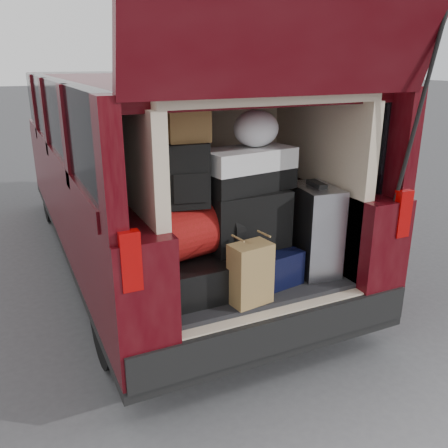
{
  "coord_description": "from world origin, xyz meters",
  "views": [
    {
      "loc": [
        -1.34,
        -2.39,
        1.92
      ],
      "look_at": [
        -0.12,
        0.2,
        0.93
      ],
      "focal_mm": 38.0,
      "sensor_mm": 36.0,
      "label": 1
    }
  ],
  "objects_px": {
    "backpack": "(186,175)",
    "twotone_duffel": "(247,169)",
    "navy_hardshell": "(255,262)",
    "kraft_bag": "(250,274)",
    "silver_roller": "(314,230)",
    "black_soft_case": "(246,219)",
    "red_duffel": "(194,230)",
    "black_hardshell": "(193,273)"
  },
  "relations": [
    {
      "from": "black_soft_case",
      "to": "backpack",
      "type": "relative_size",
      "value": 1.36
    },
    {
      "from": "silver_roller",
      "to": "black_soft_case",
      "type": "relative_size",
      "value": 1.16
    },
    {
      "from": "navy_hardshell",
      "to": "black_hardshell",
      "type": "bearing_deg",
      "value": 168.7
    },
    {
      "from": "twotone_duffel",
      "to": "navy_hardshell",
      "type": "bearing_deg",
      "value": -77.52
    },
    {
      "from": "navy_hardshell",
      "to": "backpack",
      "type": "xyz_separation_m",
      "value": [
        -0.46,
        0.02,
        0.63
      ]
    },
    {
      "from": "red_duffel",
      "to": "backpack",
      "type": "relative_size",
      "value": 1.32
    },
    {
      "from": "kraft_bag",
      "to": "red_duffel",
      "type": "distance_m",
      "value": 0.44
    },
    {
      "from": "black_soft_case",
      "to": "backpack",
      "type": "bearing_deg",
      "value": -178.51
    },
    {
      "from": "black_soft_case",
      "to": "twotone_duffel",
      "type": "bearing_deg",
      "value": 62.34
    },
    {
      "from": "navy_hardshell",
      "to": "black_soft_case",
      "type": "distance_m",
      "value": 0.3
    },
    {
      "from": "silver_roller",
      "to": "black_soft_case",
      "type": "height_order",
      "value": "silver_roller"
    },
    {
      "from": "black_hardshell",
      "to": "black_soft_case",
      "type": "height_order",
      "value": "black_soft_case"
    },
    {
      "from": "black_soft_case",
      "to": "kraft_bag",
      "type": "bearing_deg",
      "value": -114.53
    },
    {
      "from": "backpack",
      "to": "twotone_duffel",
      "type": "xyz_separation_m",
      "value": [
        0.43,
        0.06,
        -0.01
      ]
    },
    {
      "from": "silver_roller",
      "to": "black_soft_case",
      "type": "xyz_separation_m",
      "value": [
        -0.46,
        0.1,
        0.11
      ]
    },
    {
      "from": "navy_hardshell",
      "to": "kraft_bag",
      "type": "xyz_separation_m",
      "value": [
        -0.19,
        -0.29,
        0.07
      ]
    },
    {
      "from": "black_soft_case",
      "to": "silver_roller",
      "type": "bearing_deg",
      "value": -13.66
    },
    {
      "from": "black_hardshell",
      "to": "twotone_duffel",
      "type": "relative_size",
      "value": 0.95
    },
    {
      "from": "navy_hardshell",
      "to": "backpack",
      "type": "bearing_deg",
      "value": 168.79
    },
    {
      "from": "kraft_bag",
      "to": "twotone_duffel",
      "type": "xyz_separation_m",
      "value": [
        0.16,
        0.36,
        0.54
      ]
    },
    {
      "from": "black_hardshell",
      "to": "silver_roller",
      "type": "relative_size",
      "value": 0.93
    },
    {
      "from": "navy_hardshell",
      "to": "kraft_bag",
      "type": "bearing_deg",
      "value": -132.2
    },
    {
      "from": "backpack",
      "to": "black_soft_case",
      "type": "bearing_deg",
      "value": 14.08
    },
    {
      "from": "silver_roller",
      "to": "backpack",
      "type": "bearing_deg",
      "value": -178.49
    },
    {
      "from": "backpack",
      "to": "twotone_duffel",
      "type": "distance_m",
      "value": 0.44
    },
    {
      "from": "silver_roller",
      "to": "kraft_bag",
      "type": "xyz_separation_m",
      "value": [
        -0.6,
        -0.22,
        -0.11
      ]
    },
    {
      "from": "red_duffel",
      "to": "backpack",
      "type": "distance_m",
      "value": 0.36
    },
    {
      "from": "black_hardshell",
      "to": "silver_roller",
      "type": "bearing_deg",
      "value": -6.01
    },
    {
      "from": "navy_hardshell",
      "to": "backpack",
      "type": "relative_size",
      "value": 1.35
    },
    {
      "from": "navy_hardshell",
      "to": "twotone_duffel",
      "type": "distance_m",
      "value": 0.62
    },
    {
      "from": "black_hardshell",
      "to": "black_soft_case",
      "type": "xyz_separation_m",
      "value": [
        0.39,
        0.02,
        0.3
      ]
    },
    {
      "from": "black_hardshell",
      "to": "backpack",
      "type": "distance_m",
      "value": 0.63
    },
    {
      "from": "navy_hardshell",
      "to": "black_soft_case",
      "type": "bearing_deg",
      "value": 134.36
    },
    {
      "from": "black_hardshell",
      "to": "red_duffel",
      "type": "xyz_separation_m",
      "value": [
        0.02,
        0.02,
        0.27
      ]
    },
    {
      "from": "kraft_bag",
      "to": "backpack",
      "type": "bearing_deg",
      "value": 123.41
    },
    {
      "from": "silver_roller",
      "to": "kraft_bag",
      "type": "bearing_deg",
      "value": -152.64
    },
    {
      "from": "red_duffel",
      "to": "navy_hardshell",
      "type": "bearing_deg",
      "value": -16.4
    },
    {
      "from": "navy_hardshell",
      "to": "silver_roller",
      "type": "relative_size",
      "value": 0.86
    },
    {
      "from": "silver_roller",
      "to": "twotone_duffel",
      "type": "relative_size",
      "value": 1.02
    },
    {
      "from": "red_duffel",
      "to": "black_soft_case",
      "type": "xyz_separation_m",
      "value": [
        0.36,
        -0.0,
        0.02
      ]
    },
    {
      "from": "backpack",
      "to": "twotone_duffel",
      "type": "bearing_deg",
      "value": 19.05
    },
    {
      "from": "black_hardshell",
      "to": "backpack",
      "type": "relative_size",
      "value": 1.47
    }
  ]
}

